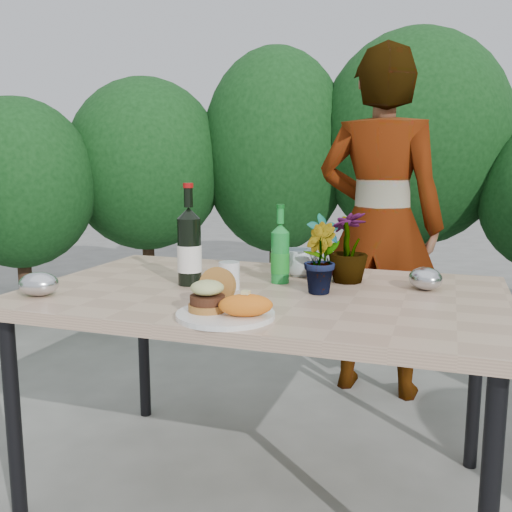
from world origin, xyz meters
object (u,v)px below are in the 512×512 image
(patio_table, at_px, (263,306))
(person, at_px, (380,225))
(wine_bottle, at_px, (189,248))
(dinner_plate, at_px, (226,315))

(patio_table, height_order, person, person)
(wine_bottle, distance_m, person, 1.21)
(dinner_plate, distance_m, wine_bottle, 0.47)
(wine_bottle, xyz_separation_m, person, (0.54, 1.08, -0.02))
(dinner_plate, bearing_deg, patio_table, 90.98)
(dinner_plate, relative_size, person, 0.16)
(person, bearing_deg, dinner_plate, 84.45)
(dinner_plate, bearing_deg, person, 79.87)
(patio_table, bearing_deg, person, 76.22)
(dinner_plate, bearing_deg, wine_bottle, 127.79)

